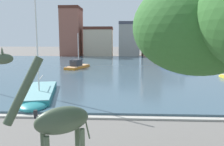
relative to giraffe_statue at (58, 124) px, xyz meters
The scene contains 12 objects.
harbor_water 32.28m from the giraffe_statue, 86.64° to the left, with size 78.37×49.33×0.26m, color #3D5666.
quay_edge_coping 7.82m from the giraffe_statue, 75.38° to the left, with size 78.37×0.50×0.12m, color #ADA89E.
giraffe_statue is the anchor object (origin of this frame).
sailboat_teal 12.45m from the giraffe_statue, 113.11° to the left, with size 3.85×8.72×8.00m.
sailboat_navy 30.48m from the giraffe_statue, 69.99° to the left, with size 4.48×9.17×6.25m.
sailboat_orange 30.80m from the giraffe_statue, 100.05° to the left, with size 3.30×6.68×5.79m.
mooring_bollard 8.17m from the giraffe_statue, 116.21° to the left, with size 0.24×0.24×0.50m, color #232326.
townhouse_wide_warehouse 60.62m from the giraffe_statue, 102.21° to the left, with size 5.33×7.56×13.72m.
townhouse_tall_gabled 59.55m from the giraffe_statue, 95.05° to the left, with size 7.98×5.53×8.27m.
townhouse_corner_house 60.57m from the giraffe_statue, 86.82° to the left, with size 5.76×7.40×9.69m.
townhouse_narrow_midrow 61.21m from the giraffe_statue, 80.75° to the left, with size 5.33×6.88×12.50m.
townhouse_end_terrace 63.78m from the giraffe_statue, 76.01° to the left, with size 7.53×6.54×8.42m.
Camera 1 is at (0.02, -4.88, 4.80)m, focal length 37.16 mm.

